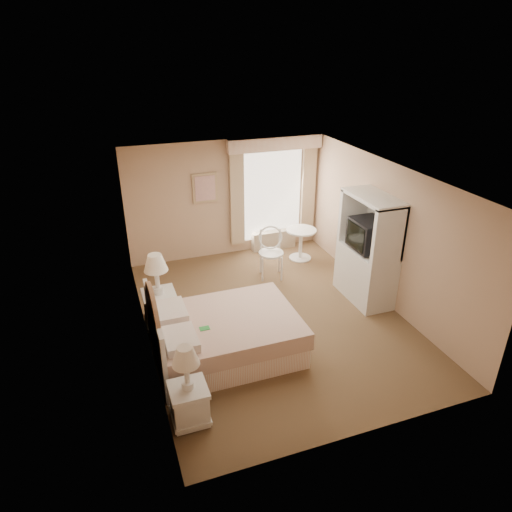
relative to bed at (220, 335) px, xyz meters
name	(u,v)px	position (x,y,z in m)	size (l,w,h in m)	color
room	(274,251)	(1.12, 0.68, 0.90)	(4.21, 5.51, 2.51)	brown
window	(274,191)	(2.17, 3.33, 0.99)	(2.05, 0.22, 2.51)	white
framed_art	(205,188)	(0.67, 3.39, 1.20)	(0.52, 0.04, 0.62)	tan
bed	(220,335)	(0.00, 0.00, 0.00)	(2.12, 1.63, 1.44)	#DBA78E
nightstand_near	(189,395)	(-0.72, -1.17, 0.07)	(0.46, 0.46, 1.12)	silver
nightstand_far	(159,300)	(-0.72, 1.08, 0.14)	(0.53, 0.53, 1.28)	silver
round_table	(301,239)	(2.52, 2.61, 0.10)	(0.64, 0.64, 0.68)	white
cafe_chair	(271,248)	(1.64, 2.13, 0.24)	(0.60, 0.60, 1.02)	white
armoire	(367,257)	(2.93, 0.73, 0.47)	(0.59, 1.18, 1.97)	silver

